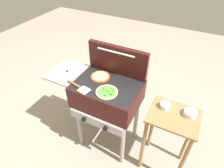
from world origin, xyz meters
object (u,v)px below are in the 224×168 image
at_px(grill, 106,95).
at_px(topping_bowl_far, 190,114).
at_px(pizza_veggie, 107,92).
at_px(spatula, 78,87).
at_px(topping_bowl_near, 165,106).
at_px(prep_table, 169,132).
at_px(pizza_cheese, 100,76).

height_order(grill, topping_bowl_far, grill).
bearing_deg(pizza_veggie, spatula, -168.58).
bearing_deg(topping_bowl_near, prep_table, -30.33).
distance_m(spatula, prep_table, 0.96).
xyz_separation_m(grill, topping_bowl_far, (0.80, 0.07, 0.06)).
relative_size(grill, topping_bowl_near, 9.92).
xyz_separation_m(pizza_cheese, spatula, (-0.11, -0.23, -0.00)).
xyz_separation_m(pizza_veggie, spatula, (-0.28, -0.06, -0.00)).
xyz_separation_m(pizza_cheese, topping_bowl_near, (0.68, -0.01, -0.10)).
height_order(spatula, topping_bowl_near, spatula).
distance_m(grill, spatula, 0.30).
xyz_separation_m(grill, topping_bowl_near, (0.58, 0.06, 0.06)).
xyz_separation_m(grill, spatula, (-0.21, -0.16, 0.15)).
xyz_separation_m(grill, pizza_veggie, (0.07, -0.11, 0.15)).
distance_m(pizza_veggie, pizza_cheese, 0.25).
relative_size(pizza_cheese, topping_bowl_far, 1.72).
distance_m(pizza_cheese, topping_bowl_near, 0.69).
height_order(spatula, prep_table, spatula).
xyz_separation_m(topping_bowl_near, topping_bowl_far, (0.22, 0.01, 0.00)).
xyz_separation_m(pizza_veggie, pizza_cheese, (-0.17, 0.18, -0.00)).
bearing_deg(topping_bowl_far, pizza_veggie, -166.45).
height_order(pizza_cheese, topping_bowl_near, pizza_cheese).
bearing_deg(pizza_cheese, pizza_veggie, -45.57).
xyz_separation_m(spatula, prep_table, (0.88, 0.17, -0.35)).
distance_m(topping_bowl_near, topping_bowl_far, 0.22).
relative_size(spatula, topping_bowl_far, 2.35).
bearing_deg(spatula, pizza_veggie, 11.42).
distance_m(pizza_veggie, prep_table, 0.71).
height_order(pizza_veggie, spatula, pizza_veggie).
bearing_deg(prep_table, pizza_veggie, -169.72).
relative_size(pizza_veggie, topping_bowl_far, 1.79).
height_order(grill, topping_bowl_near, grill).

